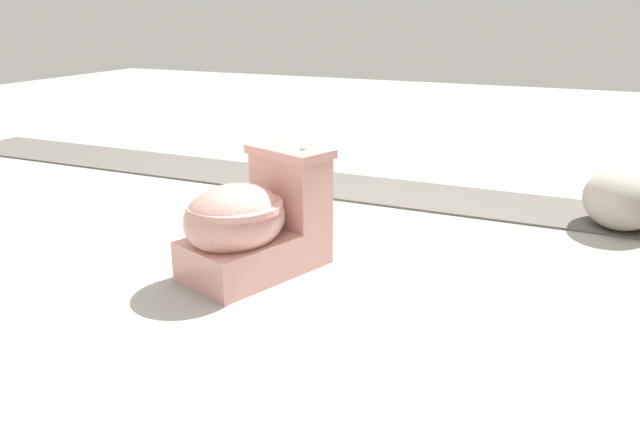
# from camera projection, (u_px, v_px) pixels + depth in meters

# --- Properties ---
(ground_plane) EXTENTS (14.00, 14.00, 0.00)m
(ground_plane) POSITION_uv_depth(u_px,v_px,m) (322.00, 257.00, 2.81)
(ground_plane) COLOR #A8A59E
(gravel_strip) EXTENTS (0.56, 8.00, 0.01)m
(gravel_strip) POSITION_uv_depth(u_px,v_px,m) (479.00, 203.00, 3.57)
(gravel_strip) COLOR #605B56
(gravel_strip) RESTS_ON ground
(toilet) EXTENTS (0.72, 0.56, 0.52)m
(toilet) POSITION_uv_depth(u_px,v_px,m) (253.00, 223.00, 2.59)
(toilet) COLOR #E09E93
(toilet) RESTS_ON ground
(boulder_near) EXTENTS (0.50, 0.43, 0.30)m
(boulder_near) POSITION_uv_depth(u_px,v_px,m) (622.00, 199.00, 3.14)
(boulder_near) COLOR #ADA899
(boulder_near) RESTS_ON ground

